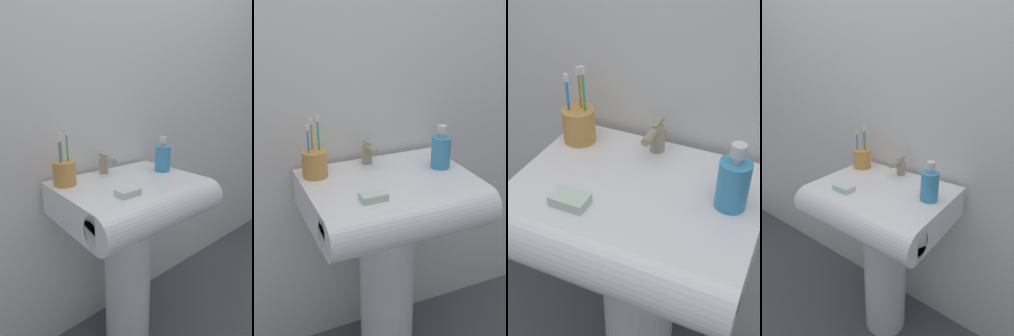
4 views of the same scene
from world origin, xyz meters
TOP-DOWN VIEW (x-y plane):
  - wall_back at (0.00, 0.25)m, footprint 5.00×0.05m
  - sink_pedestal at (0.00, 0.00)m, footprint 0.21×0.21m
  - sink_basin at (0.00, -0.05)m, footprint 0.59×0.47m
  - faucet at (-0.02, 0.14)m, footprint 0.04×0.11m
  - toothbrush_cup at (-0.23, 0.11)m, footprint 0.09×0.09m
  - soap_bottle at (0.22, 0.01)m, footprint 0.07×0.07m
  - bar_soap at (-0.11, -0.14)m, footprint 0.08×0.05m

SIDE VIEW (x-z plane):
  - sink_pedestal at x=0.00m, z-range 0.00..0.69m
  - sink_basin at x=0.00m, z-range 0.69..0.82m
  - bar_soap at x=-0.11m, z-range 0.82..0.85m
  - faucet at x=-0.02m, z-range 0.83..0.91m
  - toothbrush_cup at x=-0.23m, z-range 0.77..0.98m
  - soap_bottle at x=0.22m, z-range 0.81..0.97m
  - wall_back at x=0.00m, z-range 0.00..2.40m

